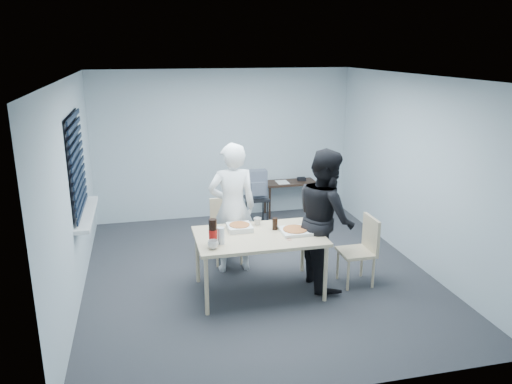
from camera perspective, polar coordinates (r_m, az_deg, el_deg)
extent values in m
plane|color=#2A292E|center=(6.85, 0.12, -9.23)|extent=(5.00, 5.00, 0.00)
plane|color=white|center=(6.19, 0.13, 13.03)|extent=(5.00, 5.00, 0.00)
plane|color=#B1C0C7|center=(8.79, -3.66, 5.42)|extent=(4.50, 0.00, 4.50)
plane|color=#B1C0C7|center=(4.14, 8.22, -7.42)|extent=(4.50, 0.00, 4.50)
plane|color=#B1C0C7|center=(6.29, -20.23, 0.03)|extent=(0.00, 5.00, 5.00)
plane|color=#B1C0C7|center=(7.24, 17.73, 2.32)|extent=(0.00, 5.00, 5.00)
plane|color=black|center=(6.62, -19.94, 3.06)|extent=(0.00, 1.30, 1.30)
cube|color=black|center=(6.61, -19.68, 3.08)|extent=(0.04, 1.30, 1.25)
cube|color=silver|center=(6.78, -18.77, -2.36)|extent=(0.18, 1.42, 0.05)
cube|color=beige|center=(6.09, 0.35, -5.09)|extent=(1.54, 0.98, 0.04)
cylinder|color=beige|center=(5.75, -5.67, -10.68)|extent=(0.05, 0.05, 0.71)
cylinder|color=beige|center=(6.52, -6.70, -7.32)|extent=(0.05, 0.05, 0.71)
cylinder|color=beige|center=(6.07, 7.95, -9.23)|extent=(0.05, 0.05, 0.71)
cylinder|color=beige|center=(6.80, 5.36, -6.23)|extent=(0.05, 0.05, 0.71)
cube|color=beige|center=(7.06, -3.32, -4.67)|extent=(0.42, 0.42, 0.04)
cube|color=beige|center=(7.16, -3.62, -2.34)|extent=(0.42, 0.04, 0.44)
cylinder|color=beige|center=(6.97, -4.44, -6.99)|extent=(0.03, 0.03, 0.41)
cylinder|color=beige|center=(7.28, -4.86, -5.96)|extent=(0.03, 0.03, 0.41)
cylinder|color=beige|center=(7.02, -1.68, -6.76)|extent=(0.03, 0.03, 0.41)
cylinder|color=beige|center=(7.33, -2.21, -5.74)|extent=(0.03, 0.03, 0.41)
cube|color=beige|center=(6.53, 11.37, -6.78)|extent=(0.42, 0.42, 0.04)
cube|color=beige|center=(6.52, 13.01, -4.65)|extent=(0.04, 0.42, 0.44)
cylinder|color=beige|center=(6.41, 10.48, -9.37)|extent=(0.03, 0.03, 0.41)
cylinder|color=beige|center=(6.70, 9.32, -8.17)|extent=(0.03, 0.03, 0.41)
cylinder|color=beige|center=(6.55, 13.25, -8.98)|extent=(0.03, 0.03, 0.41)
cylinder|color=beige|center=(6.83, 11.99, -7.82)|extent=(0.03, 0.03, 0.41)
imported|color=white|center=(6.65, -2.72, -1.85)|extent=(0.65, 0.42, 1.77)
imported|color=black|center=(6.31, 7.94, -3.00)|extent=(0.47, 0.86, 1.77)
cube|color=#38241B|center=(9.00, 3.92, 1.07)|extent=(0.92, 0.41, 0.04)
cylinder|color=#38241B|center=(8.83, 1.58, -1.29)|extent=(0.04, 0.04, 0.57)
cylinder|color=#38241B|center=(9.13, 1.05, -0.68)|extent=(0.04, 0.04, 0.57)
cylinder|color=#38241B|center=(9.07, 6.73, -0.92)|extent=(0.04, 0.04, 0.57)
cylinder|color=#38241B|center=(9.37, 6.05, -0.34)|extent=(0.04, 0.04, 0.57)
cube|color=black|center=(8.36, 0.07, -0.74)|extent=(0.38, 0.38, 0.04)
cylinder|color=black|center=(8.27, -0.70, -2.84)|extent=(0.04, 0.04, 0.48)
cylinder|color=black|center=(8.55, -1.14, -2.21)|extent=(0.04, 0.04, 0.48)
cylinder|color=black|center=(8.34, 1.31, -2.69)|extent=(0.04, 0.04, 0.48)
cylinder|color=black|center=(8.61, 0.81, -2.06)|extent=(0.04, 0.04, 0.48)
cube|color=slate|center=(8.29, 0.07, 0.94)|extent=(0.33, 0.18, 0.47)
cube|color=slate|center=(8.19, 0.27, 0.35)|extent=(0.24, 0.07, 0.22)
cube|color=white|center=(6.24, -1.90, -4.22)|extent=(0.30, 0.30, 0.03)
cube|color=white|center=(6.23, -1.90, -3.94)|extent=(0.30, 0.30, 0.03)
cylinder|color=#CC7F38|center=(6.22, -1.90, -3.76)|extent=(0.25, 0.25, 0.01)
cube|color=white|center=(6.17, 4.50, -4.47)|extent=(0.35, 0.35, 0.04)
cylinder|color=#CC7F38|center=(6.16, 4.50, -4.25)|extent=(0.30, 0.30, 0.01)
imported|color=silver|center=(5.69, -4.93, -6.01)|extent=(0.17, 0.17, 0.10)
imported|color=silver|center=(6.40, 0.17, -3.37)|extent=(0.10, 0.10, 0.09)
cylinder|color=black|center=(6.24, 2.18, -3.66)|extent=(0.07, 0.07, 0.15)
cylinder|color=black|center=(5.75, -4.95, -4.61)|extent=(0.09, 0.09, 0.31)
cylinder|color=red|center=(5.76, -4.94, -4.80)|extent=(0.10, 0.10, 0.10)
cylinder|color=silver|center=(5.80, -4.02, -5.00)|extent=(0.09, 0.09, 0.20)
torus|color=red|center=(5.95, 3.81, -5.46)|extent=(0.07, 0.07, 0.00)
cube|color=white|center=(8.94, 3.03, 1.13)|extent=(0.23, 0.30, 0.00)
cube|color=black|center=(9.07, 5.22, 1.49)|extent=(0.15, 0.12, 0.06)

